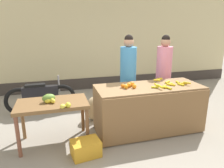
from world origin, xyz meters
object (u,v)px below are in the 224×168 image
(parked_motorcycle, at_px, (41,96))
(produce_sack, at_px, (94,108))
(produce_crate, at_px, (86,148))
(vendor_woman_blue_shirt, at_px, (128,78))
(vendor_woman_pink_shirt, at_px, (163,75))

(parked_motorcycle, distance_m, produce_sack, 1.33)
(parked_motorcycle, relative_size, produce_crate, 3.64)
(vendor_woman_blue_shirt, xyz_separation_m, produce_crate, (-1.12, -1.18, -0.79))
(vendor_woman_pink_shirt, relative_size, parked_motorcycle, 1.12)
(vendor_woman_blue_shirt, bearing_deg, produce_sack, 174.57)
(parked_motorcycle, height_order, produce_crate, parked_motorcycle)
(parked_motorcycle, bearing_deg, produce_sack, -32.56)
(produce_crate, height_order, produce_sack, produce_sack)
(vendor_woman_pink_shirt, distance_m, parked_motorcycle, 2.87)
(vendor_woman_blue_shirt, distance_m, vendor_woman_pink_shirt, 0.88)
(vendor_woman_blue_shirt, xyz_separation_m, parked_motorcycle, (-1.86, 0.78, -0.51))
(parked_motorcycle, height_order, produce_sack, parked_motorcycle)
(vendor_woman_blue_shirt, height_order, vendor_woman_pink_shirt, vendor_woman_blue_shirt)
(vendor_woman_pink_shirt, relative_size, produce_sack, 3.48)
(vendor_woman_pink_shirt, distance_m, produce_sack, 1.75)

